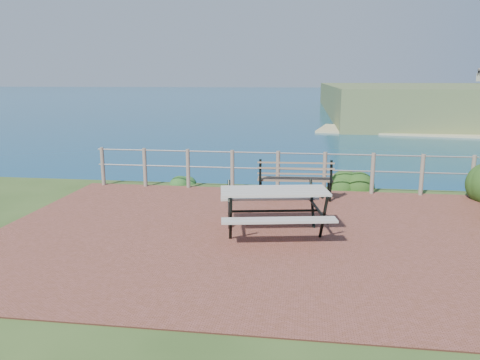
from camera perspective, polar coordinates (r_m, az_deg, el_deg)
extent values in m
cube|color=brown|center=(8.60, 3.27, -6.58)|extent=(10.00, 7.00, 0.12)
plane|color=#125170|center=(208.13, 7.88, 11.40)|extent=(1200.00, 1200.00, 0.00)
cylinder|color=#6B5B4C|center=(12.80, -16.38, 1.62)|extent=(0.10, 0.10, 1.00)
cylinder|color=#6B5B4C|center=(12.38, -11.52, 1.52)|extent=(0.10, 0.10, 1.00)
cylinder|color=#6B5B4C|center=(12.05, -6.35, 1.40)|extent=(0.10, 0.10, 1.00)
cylinder|color=#6B5B4C|center=(11.82, -0.93, 1.27)|extent=(0.10, 0.10, 1.00)
cylinder|color=#6B5B4C|center=(11.70, 4.64, 1.12)|extent=(0.10, 0.10, 1.00)
cylinder|color=#6B5B4C|center=(11.70, 10.28, 0.95)|extent=(0.10, 0.10, 1.00)
cylinder|color=#6B5B4C|center=(11.80, 15.86, 0.78)|extent=(0.10, 0.10, 1.00)
cylinder|color=#6B5B4C|center=(12.02, 21.29, 0.61)|extent=(0.10, 0.10, 1.00)
cylinder|color=#6B5B4C|center=(12.34, 26.49, 0.43)|extent=(0.10, 0.10, 1.00)
cylinder|color=slate|center=(11.62, 4.68, 3.29)|extent=(9.40, 0.04, 0.04)
cylinder|color=slate|center=(11.69, 4.65, 1.36)|extent=(9.40, 0.04, 0.04)
cube|color=#9D998D|center=(8.39, 4.19, -1.34)|extent=(2.02, 1.12, 0.04)
cube|color=#9D998D|center=(8.47, 4.16, -3.44)|extent=(1.93, 0.62, 0.04)
cube|color=#9D998D|center=(8.47, 4.16, -3.44)|extent=(1.93, 0.62, 0.04)
cylinder|color=black|center=(8.49, 4.15, -3.78)|extent=(1.63, 0.35, 0.05)
cube|color=brown|center=(10.90, 6.71, 0.11)|extent=(1.75, 0.53, 0.04)
cube|color=brown|center=(10.84, 6.75, 1.66)|extent=(1.73, 0.23, 0.39)
cube|color=black|center=(10.96, 6.68, -1.11)|extent=(0.06, 0.07, 0.47)
cube|color=black|center=(10.96, 6.68, -1.11)|extent=(0.06, 0.07, 0.47)
cube|color=black|center=(10.96, 6.68, -1.11)|extent=(0.06, 0.07, 0.47)
cube|color=black|center=(10.96, 6.68, -1.11)|extent=(0.06, 0.07, 0.47)
ellipsoid|color=#22531F|center=(12.86, -6.80, -0.28)|extent=(0.70, 0.70, 0.42)
ellipsoid|color=#194214|center=(12.65, 13.21, -0.73)|extent=(0.85, 0.85, 0.63)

